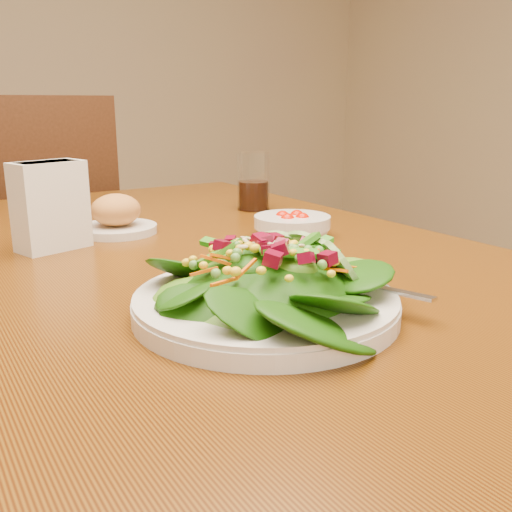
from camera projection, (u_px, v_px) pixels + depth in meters
name	position (u px, v px, depth m)	size (l,w,h in m)	color
dining_table	(190.00, 309.00, 0.96)	(0.90, 1.40, 0.75)	#5F380B
chair_far	(37.00, 257.00, 1.73)	(0.48, 0.49, 1.00)	#3A1D0E
salad_plate	(273.00, 286.00, 0.65)	(0.30, 0.30, 0.09)	silver
bread_plate	(116.00, 217.00, 1.04)	(0.15, 0.15, 0.07)	silver
tomato_bowl	(292.00, 225.00, 1.02)	(0.14, 0.14, 0.04)	silver
drinking_glass	(254.00, 185.00, 1.27)	(0.07, 0.07, 0.13)	silver
napkin_holder	(50.00, 204.00, 0.92)	(0.12, 0.09, 0.14)	white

